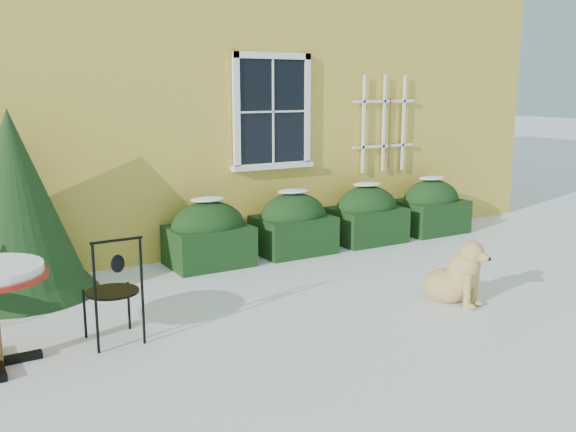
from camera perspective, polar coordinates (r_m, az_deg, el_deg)
ground at (r=6.61m, az=4.47°, el=-9.17°), size 80.00×80.00×0.00m
house at (r=12.60m, az=-14.52°, el=15.13°), size 12.40×8.40×6.40m
hedge_row at (r=9.42m, az=3.85°, el=-0.36°), size 4.95×0.80×0.91m
evergreen_shrub at (r=7.79m, az=-23.04°, el=-0.42°), size 1.73×1.73×2.10m
patio_chair_near at (r=6.08m, az=-15.23°, el=-6.33°), size 0.48×0.48×1.01m
dog at (r=7.22m, az=14.78°, el=-5.22°), size 0.59×0.83×0.74m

